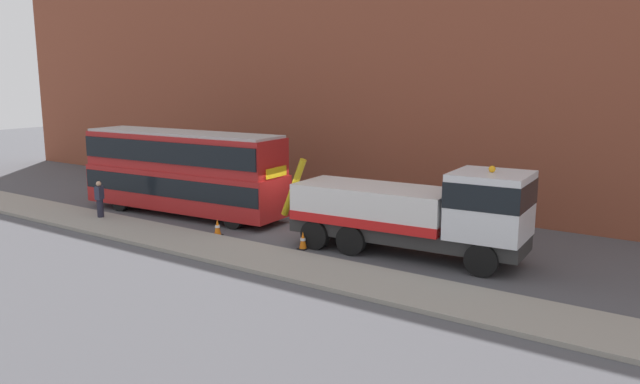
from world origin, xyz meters
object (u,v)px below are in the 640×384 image
object	(u,v)px
recovery_tow_truck	(417,211)
double_decker_bus	(183,169)
traffic_cone_near_bus	(217,228)
traffic_cone_midway	(303,241)
pedestrian_onlooker	(100,200)

from	to	relation	value
recovery_tow_truck	double_decker_bus	bearing A→B (deg)	176.07
recovery_tow_truck	traffic_cone_near_bus	world-z (taller)	recovery_tow_truck
traffic_cone_midway	pedestrian_onlooker	bearing A→B (deg)	-172.12
pedestrian_onlooker	traffic_cone_midway	bearing A→B (deg)	-11.59
recovery_tow_truck	traffic_cone_near_bus	xyz separation A→B (m)	(-8.32, -2.06, -1.42)
recovery_tow_truck	traffic_cone_midway	distance (m)	4.62
pedestrian_onlooker	recovery_tow_truck	bearing A→B (deg)	-7.45
recovery_tow_truck	traffic_cone_near_bus	distance (m)	8.68
recovery_tow_truck	pedestrian_onlooker	bearing A→B (deg)	-172.07
pedestrian_onlooker	traffic_cone_near_bus	world-z (taller)	pedestrian_onlooker
double_decker_bus	traffic_cone_near_bus	xyz separation A→B (m)	(4.19, -2.02, -1.89)
double_decker_bus	pedestrian_onlooker	distance (m)	4.09
traffic_cone_midway	double_decker_bus	bearing A→B (deg)	169.03
double_decker_bus	pedestrian_onlooker	xyz separation A→B (m)	(-2.33, -3.12, -1.25)
recovery_tow_truck	double_decker_bus	size ratio (longest dim) A/B	0.92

